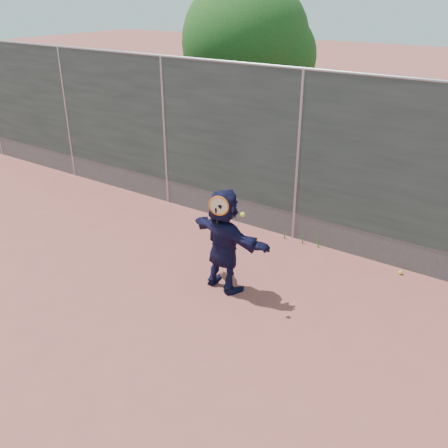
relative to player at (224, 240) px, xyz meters
The scene contains 7 objects.
ground 1.60m from the player, 86.32° to the right, with size 80.00×80.00×0.00m, color #9E4C42.
player is the anchor object (origin of this frame).
ball_ground 2.96m from the player, 41.90° to the left, with size 0.07×0.07×0.07m, color #C0D830.
fence 2.26m from the player, 87.58° to the left, with size 20.00×0.06×3.03m.
swing_action 0.66m from the player, 66.25° to the right, with size 0.60×0.16×0.51m.
tree_left 6.23m from the player, 118.10° to the left, with size 3.15×3.00×4.53m.
weed_clump 2.14m from the player, 79.13° to the left, with size 0.68×0.07×0.30m.
Camera 1 is at (3.61, -3.99, 4.15)m, focal length 40.00 mm.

